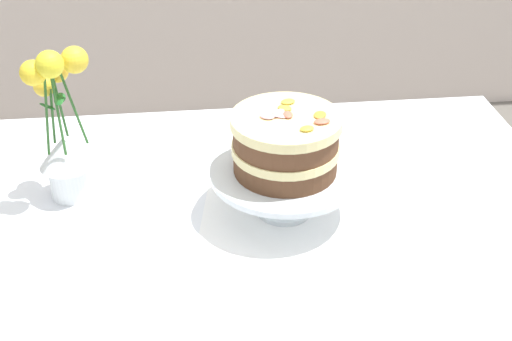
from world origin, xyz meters
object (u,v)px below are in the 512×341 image
(dining_table, at_px, (238,273))
(flower_vase, at_px, (62,134))
(layer_cake, at_px, (286,143))
(cake_stand, at_px, (285,177))

(dining_table, xyz_separation_m, flower_vase, (-0.33, 0.17, 0.24))
(layer_cake, bearing_deg, cake_stand, -179.69)
(dining_table, relative_size, cake_stand, 4.83)
(layer_cake, relative_size, flower_vase, 0.63)
(cake_stand, height_order, layer_cake, layer_cake)
(cake_stand, bearing_deg, flower_vase, 166.21)
(flower_vase, bearing_deg, dining_table, -27.91)
(layer_cake, xyz_separation_m, flower_vase, (-0.43, 0.10, -0.01))
(cake_stand, bearing_deg, dining_table, -144.96)
(dining_table, height_order, cake_stand, cake_stand)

